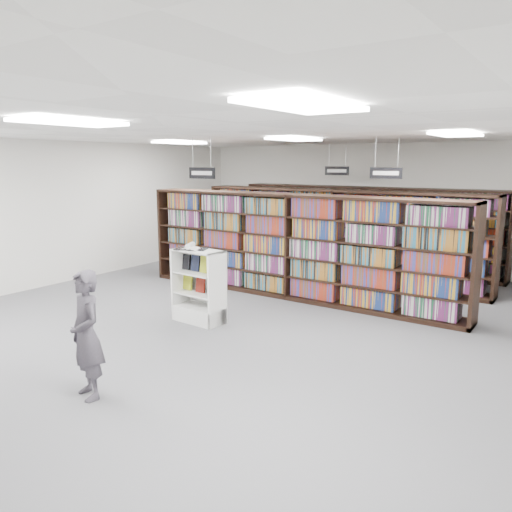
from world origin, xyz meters
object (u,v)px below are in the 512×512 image
Objects in this scene: endcap_display at (200,296)px; open_book at (191,247)px; bookshelf_row_near at (293,246)px; shopper at (86,335)px.

open_book is at bearing -155.41° from endcap_display.
bookshelf_row_near is 5.54× the size of endcap_display.
bookshelf_row_near is 11.43× the size of open_book.
open_book is at bearing -105.68° from bookshelf_row_near.
shopper is at bearing -71.90° from endcap_display.
shopper is (0.28, -5.18, -0.29)m from bookshelf_row_near.
bookshelf_row_near is 2.40m from endcap_display.
shopper reaches higher than open_book.
bookshelf_row_near reaches higher than shopper.
endcap_display is (-0.51, -2.27, -0.61)m from bookshelf_row_near.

